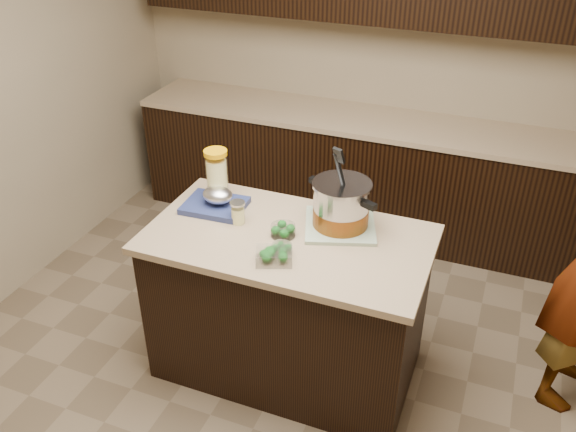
{
  "coord_description": "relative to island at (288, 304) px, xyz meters",
  "views": [
    {
      "loc": [
        0.96,
        -2.43,
        2.6
      ],
      "look_at": [
        0.0,
        0.0,
        1.02
      ],
      "focal_mm": 38.0,
      "sensor_mm": 36.0,
      "label": 1
    }
  ],
  "objects": [
    {
      "name": "mason_jar",
      "position": [
        -0.29,
        0.03,
        0.51
      ],
      "size": [
        0.1,
        0.1,
        0.13
      ],
      "rotation": [
        0.0,
        0.0,
        0.33
      ],
      "color": "#F6ED96",
      "rests_on": "island"
    },
    {
      "name": "lemonade_pitcher",
      "position": [
        -0.49,
        0.19,
        0.59
      ],
      "size": [
        0.14,
        0.14,
        0.31
      ],
      "rotation": [
        0.0,
        0.0,
        -0.08
      ],
      "color": "#F6ED96",
      "rests_on": "island"
    },
    {
      "name": "island",
      "position": [
        0.0,
        0.0,
        0.0
      ],
      "size": [
        1.46,
        0.81,
        0.9
      ],
      "color": "black",
      "rests_on": "ground"
    },
    {
      "name": "dish_towel",
      "position": [
        0.22,
        0.18,
        0.46
      ],
      "size": [
        0.46,
        0.46,
        0.02
      ],
      "primitive_type": "cube",
      "rotation": [
        0.0,
        0.0,
        0.32
      ],
      "color": "#60875B",
      "rests_on": "island"
    },
    {
      "name": "broccoli_tub_left",
      "position": [
        -0.03,
        -0.0,
        0.48
      ],
      "size": [
        0.15,
        0.15,
        0.06
      ],
      "rotation": [
        0.0,
        0.0,
        0.23
      ],
      "color": "silver",
      "rests_on": "island"
    },
    {
      "name": "room_shell",
      "position": [
        0.0,
        0.0,
        1.26
      ],
      "size": [
        4.04,
        4.04,
        2.72
      ],
      "color": "tan",
      "rests_on": "ground"
    },
    {
      "name": "ground_plane",
      "position": [
        0.0,
        0.0,
        -0.45
      ],
      "size": [
        4.0,
        4.0,
        0.0
      ],
      "primitive_type": "plane",
      "color": "brown",
      "rests_on": "ground"
    },
    {
      "name": "broccoli_tub_rect",
      "position": [
        0.02,
        -0.23,
        0.48
      ],
      "size": [
        0.21,
        0.18,
        0.06
      ],
      "rotation": [
        0.0,
        0.0,
        0.37
      ],
      "color": "silver",
      "rests_on": "island"
    },
    {
      "name": "stock_pot",
      "position": [
        0.22,
        0.18,
        0.57
      ],
      "size": [
        0.41,
        0.4,
        0.44
      ],
      "rotation": [
        0.0,
        0.0,
        -0.41
      ],
      "color": "#B7B7BC",
      "rests_on": "dish_towel"
    },
    {
      "name": "back_cabinets",
      "position": [
        0.0,
        1.74,
        0.49
      ],
      "size": [
        3.6,
        0.63,
        2.33
      ],
      "color": "black",
      "rests_on": "ground"
    },
    {
      "name": "broccoli_tub_right",
      "position": [
        0.03,
        -0.15,
        0.47
      ],
      "size": [
        0.12,
        0.12,
        0.05
      ],
      "rotation": [
        0.0,
        0.0,
        0.21
      ],
      "color": "silver",
      "rests_on": "island"
    },
    {
      "name": "blue_tray",
      "position": [
        -0.47,
        0.12,
        0.49
      ],
      "size": [
        0.34,
        0.28,
        0.12
      ],
      "rotation": [
        0.0,
        0.0,
        0.05
      ],
      "color": "navy",
      "rests_on": "island"
    }
  ]
}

